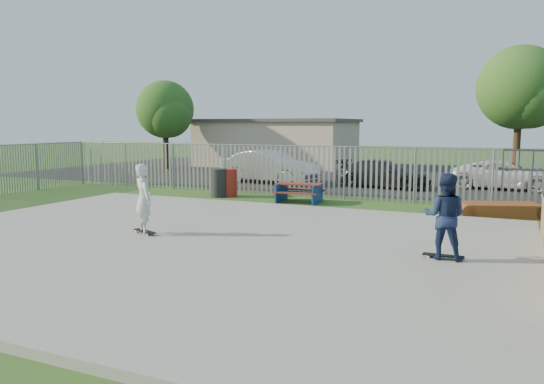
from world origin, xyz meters
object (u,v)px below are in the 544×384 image
at_px(car_white, 506,175).
at_px(tree_left, 165,110).
at_px(trash_bin_grey, 219,183).
at_px(skater_navy, 445,216).
at_px(picnic_table, 299,193).
at_px(car_dark, 383,174).
at_px(tree_mid, 520,88).
at_px(funbox, 500,210).
at_px(skater_white, 144,199).
at_px(car_silver, 270,167).
at_px(trash_bin_red, 229,183).

xyz_separation_m(car_white, tree_left, (-19.90, 2.79, 3.11)).
xyz_separation_m(trash_bin_grey, skater_navy, (9.27, -7.09, 0.46)).
distance_m(picnic_table, car_dark, 6.01).
bearing_deg(tree_mid, skater_navy, -93.56).
bearing_deg(trash_bin_grey, funbox, -2.46).
bearing_deg(skater_white, car_silver, -45.59).
distance_m(trash_bin_grey, skater_navy, 11.68).
height_order(trash_bin_red, skater_navy, skater_navy).
height_order(picnic_table, tree_left, tree_left).
relative_size(car_white, tree_mid, 0.62).
bearing_deg(skater_navy, trash_bin_red, -39.05).
relative_size(trash_bin_red, car_white, 0.24).
distance_m(car_white, tree_mid, 9.10).
height_order(car_dark, tree_left, tree_left).
relative_size(trash_bin_grey, tree_left, 0.20).
bearing_deg(car_silver, car_white, -71.30).
height_order(funbox, car_white, car_white).
xyz_separation_m(picnic_table, tree_left, (-13.07, 10.08, 3.40)).
bearing_deg(tree_left, skater_navy, -42.11).
bearing_deg(car_dark, skater_navy, -154.97).
height_order(car_white, tree_left, tree_left).
bearing_deg(car_dark, funbox, -133.38).
relative_size(trash_bin_red, trash_bin_grey, 0.98).
bearing_deg(tree_left, trash_bin_red, -44.39).
bearing_deg(trash_bin_red, car_dark, 47.42).
distance_m(funbox, tree_mid, 16.40).
xyz_separation_m(funbox, skater_navy, (-0.93, -6.66, 0.80)).
height_order(tree_mid, skater_navy, tree_mid).
height_order(skater_navy, skater_white, same).
height_order(picnic_table, car_dark, car_dark).
bearing_deg(picnic_table, trash_bin_grey, 175.37).
height_order(trash_bin_grey, skater_navy, skater_navy).
bearing_deg(picnic_table, trash_bin_red, 169.92).
bearing_deg(trash_bin_grey, picnic_table, -0.95).
xyz_separation_m(trash_bin_red, skater_white, (1.98, -7.86, 0.47)).
bearing_deg(trash_bin_grey, tree_mid, 55.10).
distance_m(picnic_table, tree_mid, 17.56).
bearing_deg(trash_bin_red, car_silver, 95.26).
bearing_deg(tree_left, tree_mid, 14.50).
relative_size(car_silver, skater_white, 2.76).
relative_size(trash_bin_red, skater_white, 0.63).
xyz_separation_m(trash_bin_red, car_silver, (-0.45, 4.92, 0.26)).
height_order(trash_bin_red, car_dark, car_dark).
bearing_deg(car_dark, tree_left, 81.05).
xyz_separation_m(car_white, tree_mid, (0.43, 8.04, 4.23)).
height_order(funbox, car_silver, car_silver).
relative_size(car_white, skater_white, 2.61).
bearing_deg(tree_mid, trash_bin_red, -124.73).
distance_m(funbox, trash_bin_grey, 10.21).
relative_size(car_white, tree_left, 0.81).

